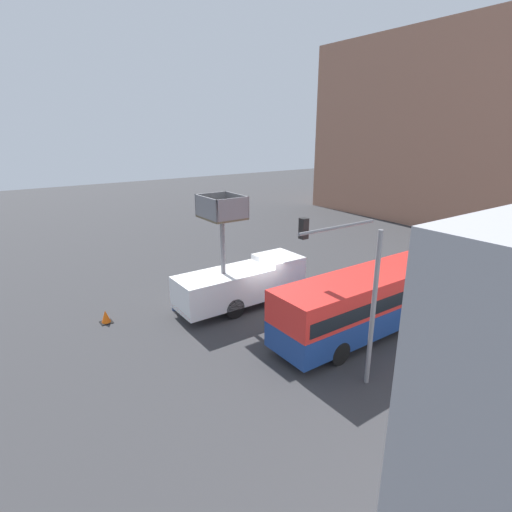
{
  "coord_description": "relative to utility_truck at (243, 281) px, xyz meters",
  "views": [
    {
      "loc": [
        16.03,
        -11.86,
        9.39
      ],
      "look_at": [
        -1.11,
        0.2,
        2.74
      ],
      "focal_mm": 28.0,
      "sensor_mm": 36.0,
      "label": 1
    }
  ],
  "objects": [
    {
      "name": "ground_plane",
      "position": [
        1.11,
        0.69,
        -1.49
      ],
      "size": [
        120.0,
        120.0,
        0.0
      ],
      "primitive_type": "plane",
      "color": "#333335"
    },
    {
      "name": "city_bus",
      "position": [
        6.05,
        3.48,
        0.29
      ],
      "size": [
        2.6,
        10.97,
        3.03
      ],
      "rotation": [
        0.0,
        0.0,
        1.79
      ],
      "color": "navy",
      "rests_on": "ground_plane"
    },
    {
      "name": "traffic_light_pole",
      "position": [
        7.25,
        0.05,
        2.69
      ],
      "size": [
        4.23,
        3.98,
        6.11
      ],
      "color": "slate",
      "rests_on": "ground_plane"
    },
    {
      "name": "road_worker_near_truck",
      "position": [
        -1.65,
        -3.36,
        -0.59
      ],
      "size": [
        0.38,
        0.38,
        1.81
      ],
      "rotation": [
        0.0,
        0.0,
        3.14
      ],
      "color": "navy",
      "rests_on": "ground_plane"
    },
    {
      "name": "traffic_cone_near_truck",
      "position": [
        -2.28,
        -6.84,
        -1.18
      ],
      "size": [
        0.59,
        0.59,
        0.68
      ],
      "color": "black",
      "rests_on": "ground_plane"
    },
    {
      "name": "road_worker_directing",
      "position": [
        3.01,
        -0.05,
        -0.62
      ],
      "size": [
        0.38,
        0.38,
        1.75
      ],
      "rotation": [
        0.0,
        0.0,
        3.94
      ],
      "color": "navy",
      "rests_on": "ground_plane"
    },
    {
      "name": "utility_truck",
      "position": [
        0.0,
        0.0,
        0.0
      ],
      "size": [
        2.35,
        7.34,
        6.29
      ],
      "color": "white",
      "rests_on": "ground_plane"
    }
  ]
}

